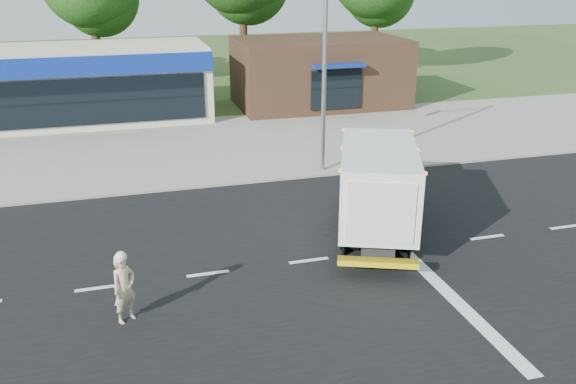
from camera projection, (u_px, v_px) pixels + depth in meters
name	position (u px, v px, depth m)	size (l,w,h in m)	color
ground	(309.00, 261.00, 18.01)	(120.00, 120.00, 0.00)	#385123
road_asphalt	(309.00, 261.00, 18.01)	(60.00, 14.00, 0.02)	black
sidewalk	(249.00, 173.00, 25.37)	(60.00, 2.40, 0.12)	gray
parking_apron	(225.00, 138.00, 30.61)	(60.00, 9.00, 0.02)	gray
lane_markings	(369.00, 276.00, 17.13)	(55.20, 7.00, 0.01)	silver
ems_box_truck	(377.00, 180.00, 19.41)	(4.55, 7.21, 3.07)	black
emergency_worker	(124.00, 287.00, 14.71)	(0.77, 0.73, 1.88)	#CAB687
retail_strip_mall	(40.00, 86.00, 32.94)	(18.00, 6.20, 4.00)	beige
brown_storefront	(320.00, 72.00, 37.06)	(10.00, 6.70, 4.00)	#382316
traffic_signal_pole	(309.00, 54.00, 23.70)	(3.51, 0.25, 8.00)	gray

